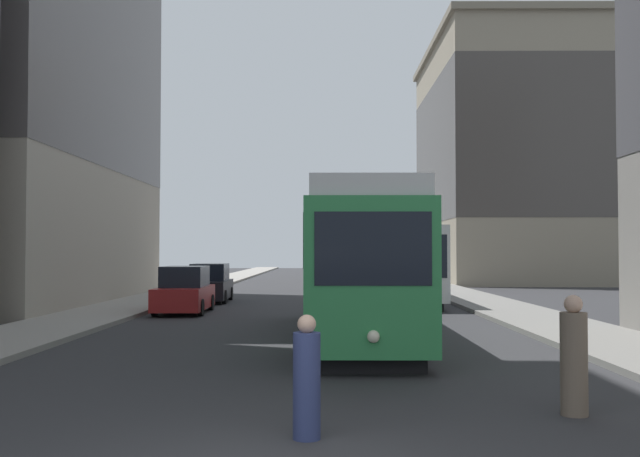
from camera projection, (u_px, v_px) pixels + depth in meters
name	position (u px, v px, depth m)	size (l,w,h in m)	color
sidewalk_left	(196.00, 287.00, 47.66)	(3.14, 120.00, 0.15)	gray
sidewalk_right	(437.00, 287.00, 47.56)	(3.14, 120.00, 0.15)	gray
streetcar	(357.00, 262.00, 20.41)	(2.65, 13.42, 3.89)	black
transit_bus	(403.00, 261.00, 35.15)	(2.76, 12.84, 3.45)	black
parked_car_left_near	(185.00, 291.00, 28.63)	(1.95, 4.54, 1.82)	black
parked_car_left_mid	(210.00, 284.00, 34.92)	(1.98, 4.61, 1.82)	black
pedestrian_crossing_near	(307.00, 381.00, 9.37)	(0.35, 0.35, 1.58)	navy
pedestrian_crossing_far	(574.00, 359.00, 10.72)	(0.39, 0.39, 1.75)	#6B5B4C
building_right_midblock	(523.00, 159.00, 60.11)	(15.29, 21.54, 19.34)	gray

